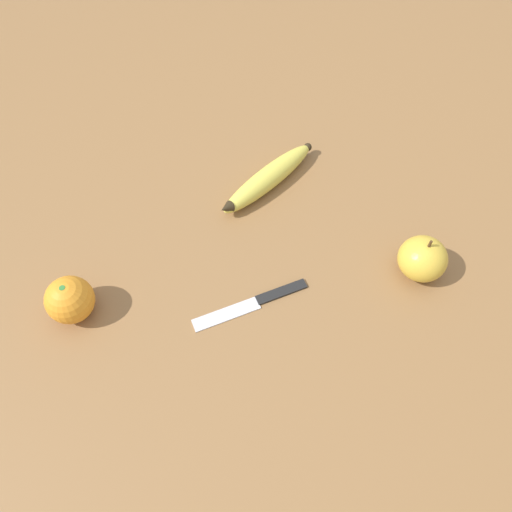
{
  "coord_description": "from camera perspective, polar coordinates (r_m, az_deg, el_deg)",
  "views": [
    {
      "loc": [
        -0.22,
        0.34,
        0.69
      ],
      "look_at": [
        0.06,
        0.01,
        0.03
      ],
      "focal_mm": 35.0,
      "sensor_mm": 36.0,
      "label": 1
    }
  ],
  "objects": [
    {
      "name": "ground_plane",
      "position": [
        0.8,
        3.84,
        -3.21
      ],
      "size": [
        3.0,
        3.0,
        0.0
      ],
      "primitive_type": "plane",
      "color": "olive"
    },
    {
      "name": "banana",
      "position": [
        0.9,
        1.34,
        8.87
      ],
      "size": [
        0.05,
        0.23,
        0.04
      ],
      "rotation": [
        0.0,
        0.0,
        1.51
      ],
      "color": "#DBCC4C",
      "rests_on": "ground_plane"
    },
    {
      "name": "orange",
      "position": [
        0.79,
        -20.5,
        -4.71
      ],
      "size": [
        0.07,
        0.07,
        0.07
      ],
      "color": "orange",
      "rests_on": "ground_plane"
    },
    {
      "name": "apple",
      "position": [
        0.82,
        18.49,
        -0.29
      ],
      "size": [
        0.08,
        0.08,
        0.08
      ],
      "color": "gold",
      "rests_on": "ground_plane"
    },
    {
      "name": "paring_knife",
      "position": [
        0.78,
        -0.02,
        -5.36
      ],
      "size": [
        0.1,
        0.18,
        0.01
      ],
      "rotation": [
        0.0,
        0.0,
        5.82
      ],
      "color": "silver",
      "rests_on": "ground_plane"
    }
  ]
}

